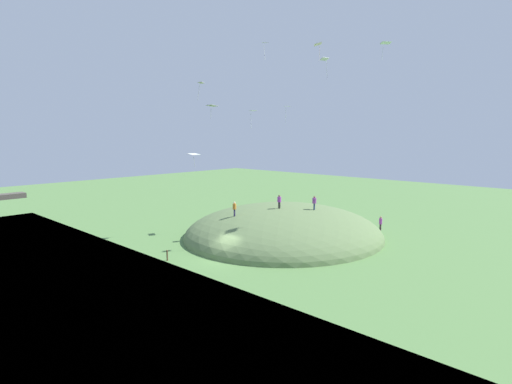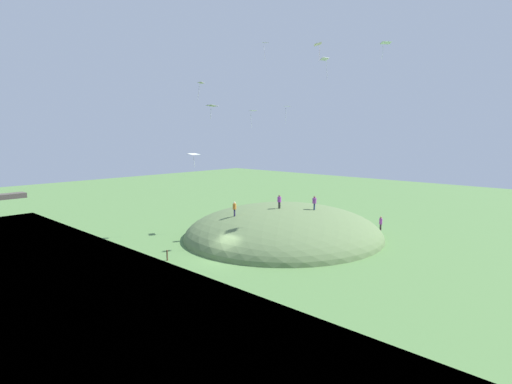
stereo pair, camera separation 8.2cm
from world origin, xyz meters
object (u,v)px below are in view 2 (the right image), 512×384
object	(u,v)px
person_with_child	(235,207)
kite_0	(212,106)
kite_6	(253,111)
person_near_shore	(314,201)
kite_2	(318,45)
kite_8	(386,43)
person_watching_kites	(253,209)
kite_5	(265,44)
kite_3	(325,61)
kite_7	(287,108)
kite_1	(201,85)
person_walking_path	(279,200)
kite_4	(193,155)
mooring_post	(167,255)
person_on_hilltop	(381,222)

from	to	relation	value
person_with_child	kite_0	distance (m)	13.22
kite_6	kite_0	bearing A→B (deg)	-151.60
person_near_shore	kite_2	world-z (taller)	kite_2
kite_6	person_with_child	bearing A→B (deg)	-156.43
person_with_child	kite_8	distance (m)	23.30
person_watching_kites	kite_5	bearing A→B (deg)	-132.10
kite_3	kite_7	size ratio (longest dim) A/B	1.14
person_near_shore	kite_1	bearing A→B (deg)	132.13
kite_1	kite_7	xyz separation A→B (m)	(10.61, -2.45, -1.82)
kite_2	kite_6	world-z (taller)	kite_2
kite_6	kite_2	bearing A→B (deg)	-104.97
person_walking_path	kite_4	world-z (taller)	kite_4
kite_8	kite_1	bearing A→B (deg)	138.84
kite_5	kite_6	bearing A→B (deg)	104.16
person_near_shore	kite_6	xyz separation A→B (m)	(-1.75, 8.08, 10.48)
kite_5	kite_4	bearing A→B (deg)	-165.22
kite_2	person_with_child	bearing A→B (deg)	106.73
kite_5	kite_6	world-z (taller)	kite_5
kite_1	kite_3	distance (m)	13.28
kite_0	kite_3	bearing A→B (deg)	-13.90
kite_3	mooring_post	bearing A→B (deg)	152.74
person_on_hilltop	person_with_child	distance (m)	18.04
person_walking_path	mooring_post	bearing A→B (deg)	-150.81
kite_2	kite_6	distance (m)	13.07
person_on_hilltop	person_near_shore	bearing A→B (deg)	50.11
kite_3	mooring_post	xyz separation A→B (m)	(-14.97, 7.71, -19.32)
kite_3	kite_8	distance (m)	6.27
kite_1	kite_5	world-z (taller)	kite_5
person_near_shore	kite_8	xyz separation A→B (m)	(2.04, -6.91, 16.83)
kite_3	kite_6	bearing A→B (deg)	92.08
kite_3	kite_5	world-z (taller)	kite_5
kite_6	mooring_post	xyz separation A→B (m)	(-14.61, -2.25, -14.48)
kite_1	kite_2	distance (m)	11.97
kite_0	mooring_post	world-z (taller)	kite_0
person_walking_path	kite_6	size ratio (longest dim) A/B	0.71
kite_5	kite_0	bearing A→B (deg)	-158.13
kite_5	kite_8	size ratio (longest dim) A/B	1.14
person_walking_path	mooring_post	distance (m)	14.51
kite_4	kite_8	xyz separation A→B (m)	(17.27, -9.74, 11.01)
person_on_hilltop	kite_7	bearing A→B (deg)	42.24
kite_0	kite_1	xyz separation A→B (m)	(2.17, 4.14, 2.40)
person_on_hilltop	kite_8	size ratio (longest dim) A/B	1.06
kite_2	kite_4	bearing A→B (deg)	149.51
kite_2	kite_6	bearing A→B (deg)	75.03
person_near_shore	kite_8	size ratio (longest dim) A/B	0.95
person_near_shore	kite_5	distance (m)	19.39
person_on_hilltop	kite_5	world-z (taller)	kite_5
person_near_shore	mooring_post	world-z (taller)	person_near_shore
kite_4	kite_5	world-z (taller)	kite_5
person_watching_kites	mooring_post	size ratio (longest dim) A/B	1.58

